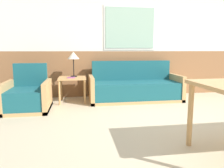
% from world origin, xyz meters
% --- Properties ---
extents(ground_plane, '(16.00, 16.00, 0.00)m').
position_xyz_m(ground_plane, '(0.00, 0.00, 0.00)').
color(ground_plane, beige).
extents(wall_back, '(7.20, 0.09, 2.70)m').
position_xyz_m(wall_back, '(-0.01, 2.63, 1.36)').
color(wall_back, '#8E603D').
rests_on(wall_back, ground_plane).
extents(couch, '(1.99, 0.80, 0.85)m').
position_xyz_m(couch, '(-0.42, 2.06, 0.26)').
color(couch, tan).
rests_on(couch, ground_plane).
extents(armchair, '(0.79, 0.85, 0.84)m').
position_xyz_m(armchair, '(-2.57, 1.60, 0.25)').
color(armchair, tan).
rests_on(armchair, ground_plane).
extents(side_table, '(0.57, 0.57, 0.53)m').
position_xyz_m(side_table, '(-1.77, 2.13, 0.45)').
color(side_table, tan).
rests_on(side_table, ground_plane).
extents(table_lamp, '(0.25, 0.25, 0.53)m').
position_xyz_m(table_lamp, '(-1.73, 2.23, 0.96)').
color(table_lamp, black).
rests_on(table_lamp, side_table).
extents(book_stack, '(0.17, 0.14, 0.02)m').
position_xyz_m(book_stack, '(-1.79, 2.03, 0.53)').
color(book_stack, '#994C84').
rests_on(book_stack, side_table).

